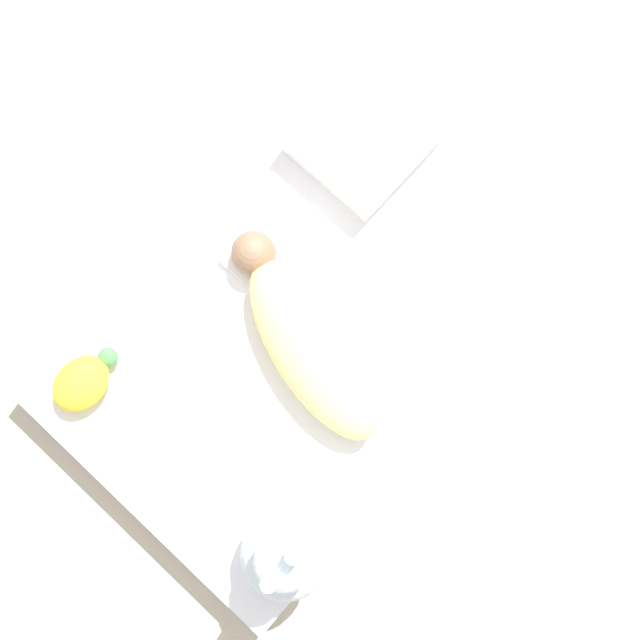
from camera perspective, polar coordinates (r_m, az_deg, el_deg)
name	(u,v)px	position (r m, az deg, el deg)	size (l,w,h in m)	color
ground_plane	(326,306)	(1.98, 0.46, 1.08)	(12.00, 12.00, 0.00)	#B2A893
bed_mattress	(326,301)	(1.92, 0.47, 1.47)	(1.40, 0.85, 0.13)	white
burp_cloth	(271,250)	(1.88, -3.75, 5.33)	(0.22, 0.16, 0.02)	white
swaddled_baby	(307,339)	(1.77, -0.97, -1.46)	(0.32, 0.58, 0.13)	#EFDB7F
pillow	(364,136)	(1.93, 3.34, 13.85)	(0.31, 0.29, 0.11)	white
bunny_plush	(286,555)	(1.70, -2.61, -17.46)	(0.20, 0.20, 0.36)	silver
turtle_plush	(83,382)	(1.86, -17.63, -4.51)	(0.18, 0.12, 0.09)	yellow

